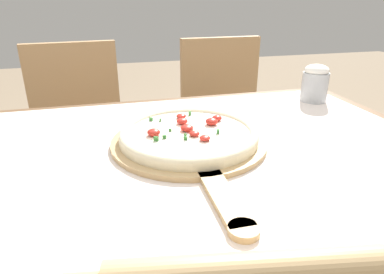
{
  "coord_description": "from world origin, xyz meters",
  "views": [
    {
      "loc": [
        -0.22,
        -0.65,
        1.06
      ],
      "look_at": [
        -0.04,
        0.04,
        0.76
      ],
      "focal_mm": 32.0,
      "sensor_mm": 36.0,
      "label": 1
    }
  ],
  "objects_px": {
    "pizza": "(189,134)",
    "chair_right": "(225,120)",
    "rolling_pin": "(269,272)",
    "chair_left": "(80,133)",
    "flour_cup": "(315,83)",
    "pizza_peel": "(191,145)"
  },
  "relations": [
    {
      "from": "chair_right",
      "to": "flour_cup",
      "type": "height_order",
      "value": "chair_right"
    },
    {
      "from": "chair_left",
      "to": "chair_right",
      "type": "xyz_separation_m",
      "value": [
        0.66,
        0.0,
        0.0
      ]
    },
    {
      "from": "pizza_peel",
      "to": "pizza",
      "type": "distance_m",
      "value": 0.03
    },
    {
      "from": "chair_right",
      "to": "chair_left",
      "type": "bearing_deg",
      "value": 178.99
    },
    {
      "from": "pizza",
      "to": "chair_right",
      "type": "relative_size",
      "value": 0.37
    },
    {
      "from": "rolling_pin",
      "to": "pizza",
      "type": "bearing_deg",
      "value": 88.55
    },
    {
      "from": "pizza",
      "to": "chair_right",
      "type": "bearing_deg",
      "value": 63.8
    },
    {
      "from": "rolling_pin",
      "to": "chair_left",
      "type": "distance_m",
      "value": 1.23
    },
    {
      "from": "rolling_pin",
      "to": "flour_cup",
      "type": "xyz_separation_m",
      "value": [
        0.5,
        0.68,
        0.04
      ]
    },
    {
      "from": "chair_left",
      "to": "chair_right",
      "type": "relative_size",
      "value": 1.0
    },
    {
      "from": "pizza",
      "to": "flour_cup",
      "type": "bearing_deg",
      "value": 26.09
    },
    {
      "from": "rolling_pin",
      "to": "chair_right",
      "type": "height_order",
      "value": "chair_right"
    },
    {
      "from": "chair_left",
      "to": "pizza_peel",
      "type": "bearing_deg",
      "value": -72.21
    },
    {
      "from": "rolling_pin",
      "to": "chair_left",
      "type": "relative_size",
      "value": 0.55
    },
    {
      "from": "rolling_pin",
      "to": "flour_cup",
      "type": "height_order",
      "value": "flour_cup"
    },
    {
      "from": "rolling_pin",
      "to": "chair_left",
      "type": "bearing_deg",
      "value": 104.27
    },
    {
      "from": "chair_left",
      "to": "pizza",
      "type": "bearing_deg",
      "value": -71.63
    },
    {
      "from": "pizza_peel",
      "to": "rolling_pin",
      "type": "height_order",
      "value": "rolling_pin"
    },
    {
      "from": "chair_left",
      "to": "chair_right",
      "type": "bearing_deg",
      "value": -4.72
    },
    {
      "from": "rolling_pin",
      "to": "flour_cup",
      "type": "distance_m",
      "value": 0.84
    },
    {
      "from": "pizza",
      "to": "rolling_pin",
      "type": "bearing_deg",
      "value": -91.45
    },
    {
      "from": "pizza",
      "to": "flour_cup",
      "type": "height_order",
      "value": "flour_cup"
    }
  ]
}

